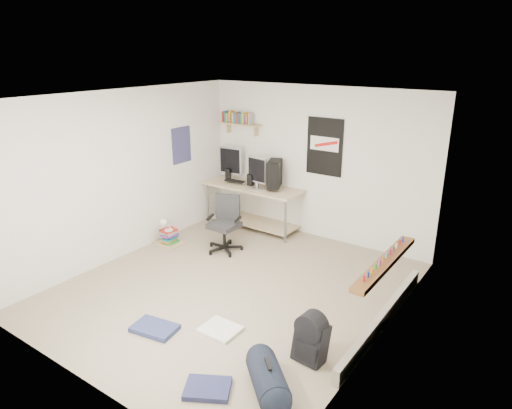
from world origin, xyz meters
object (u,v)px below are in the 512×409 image
Objects in this scene: backpack at (311,342)px; duffel_bag at (268,379)px; book_stack at (169,235)px; desk at (255,207)px; office_chair at (224,221)px.

duffel_bag is (-0.09, -0.65, -0.06)m from backpack.
book_stack is (-3.31, 1.28, -0.05)m from backpack.
duffel_bag is at bearing -37.66° from desk.
book_stack is at bearing -168.82° from duffel_bag.
office_chair reaches higher than desk.
office_chair is 1.02m from book_stack.
desk is at bearing 168.76° from duffel_bag.
desk reaches higher than backpack.
book_stack is (-0.92, -0.30, -0.34)m from office_chair.
backpack is 0.73× the size of duffel_bag.
duffel_bag is (2.30, -2.23, -0.35)m from office_chair.
book_stack is at bearing 164.00° from backpack.
book_stack is (-3.22, 1.93, 0.01)m from duffel_bag.
desk is 2.01× the size of office_chair.
office_chair is 3.23m from duffel_bag.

